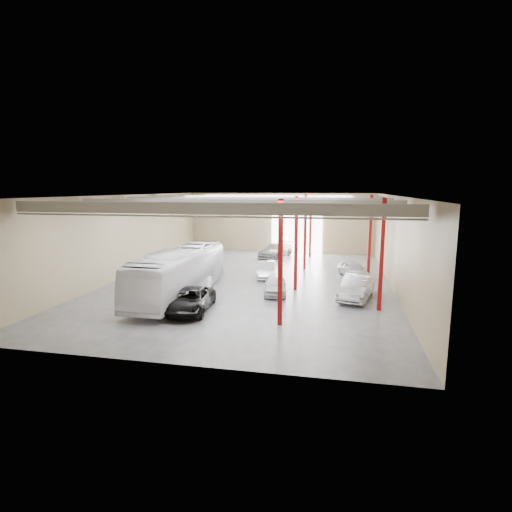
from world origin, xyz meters
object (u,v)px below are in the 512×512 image
(car_row_a, at_px, (275,285))
(car_row_c, at_px, (276,250))
(coach_bus, at_px, (180,273))
(car_row_b, at_px, (266,270))
(black_sedan, at_px, (190,300))
(car_right_near, at_px, (357,287))
(car_right_far, at_px, (353,269))

(car_row_a, xyz_separation_m, car_row_c, (-2.41, 15.48, 0.12))
(coach_bus, distance_m, car_row_a, 6.87)
(car_row_c, bearing_deg, car_row_b, -66.97)
(black_sedan, xyz_separation_m, car_right_near, (10.22, 5.10, 0.12))
(car_row_a, xyz_separation_m, car_row_b, (-1.59, 5.20, 0.01))
(car_right_near, height_order, car_right_far, car_right_near)
(car_row_a, xyz_separation_m, car_right_far, (5.69, 6.74, 0.04))
(coach_bus, relative_size, car_right_far, 2.92)
(black_sedan, bearing_deg, car_row_a, 43.92)
(car_row_a, relative_size, car_right_near, 0.78)
(black_sedan, height_order, car_right_far, black_sedan)
(car_row_b, bearing_deg, car_right_near, -43.99)
(coach_bus, distance_m, car_right_far, 15.03)
(black_sedan, height_order, car_right_near, car_right_near)
(car_row_b, bearing_deg, black_sedan, -113.71)
(car_right_near, bearing_deg, black_sedan, -139.91)
(coach_bus, height_order, car_row_c, coach_bus)
(car_row_c, xyz_separation_m, car_right_near, (8.13, -15.58, 0.05))
(coach_bus, relative_size, car_right_near, 2.41)
(car_row_a, bearing_deg, car_row_c, 90.92)
(car_row_a, bearing_deg, car_right_far, 41.94)
(car_row_b, height_order, car_right_near, car_right_near)
(coach_bus, xyz_separation_m, car_row_a, (6.50, 2.00, -1.02))
(coach_bus, distance_m, black_sedan, 3.90)
(car_row_c, distance_m, car_right_far, 11.91)
(coach_bus, relative_size, black_sedan, 2.37)
(coach_bus, relative_size, car_row_a, 3.10)
(car_row_b, bearing_deg, car_right_far, 3.89)
(black_sedan, height_order, car_row_a, black_sedan)
(coach_bus, relative_size, car_row_b, 2.94)
(car_row_b, distance_m, car_right_near, 9.03)
(black_sedan, xyz_separation_m, car_row_b, (2.91, 10.40, -0.03))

